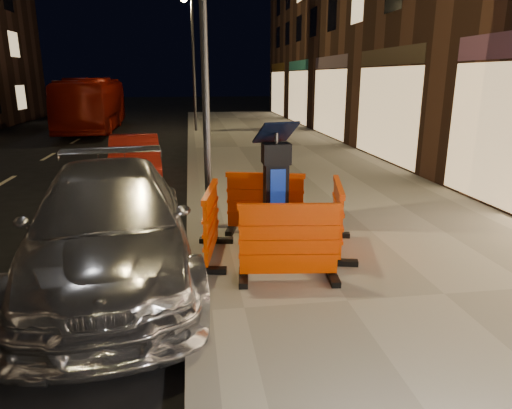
{
  "coord_description": "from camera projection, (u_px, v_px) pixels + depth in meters",
  "views": [
    {
      "loc": [
        -0.02,
        -4.72,
        2.73
      ],
      "look_at": [
        0.8,
        1.0,
        1.1
      ],
      "focal_mm": 32.0,
      "sensor_mm": 36.0,
      "label": 1
    }
  ],
  "objects": [
    {
      "name": "ground_plane",
      "position": [
        199.0,
        323.0,
        5.24
      ],
      "size": [
        120.0,
        120.0,
        0.0
      ],
      "primitive_type": "plane",
      "color": "black",
      "rests_on": "ground"
    },
    {
      "name": "sidewalk",
      "position": [
        444.0,
        299.0,
        5.62
      ],
      "size": [
        6.0,
        60.0,
        0.15
      ],
      "primitive_type": "cube",
      "color": "gray",
      "rests_on": "ground"
    },
    {
      "name": "kerb",
      "position": [
        199.0,
        317.0,
        5.22
      ],
      "size": [
        0.3,
        60.0,
        0.15
      ],
      "primitive_type": "cube",
      "color": "slate",
      "rests_on": "ground"
    },
    {
      "name": "parking_kiosk",
      "position": [
        276.0,
        193.0,
        6.64
      ],
      "size": [
        0.69,
        0.69,
        1.86
      ],
      "primitive_type": "cube",
      "rotation": [
        0.0,
        0.0,
        -0.2
      ],
      "color": "black",
      "rests_on": "sidewalk"
    },
    {
      "name": "barrier_front",
      "position": [
        289.0,
        243.0,
        5.85
      ],
      "size": [
        1.39,
        0.7,
        1.04
      ],
      "primitive_type": "cube",
      "rotation": [
        0.0,
        0.0,
        -0.12
      ],
      "color": "#EB3F00",
      "rests_on": "sidewalk"
    },
    {
      "name": "barrier_back",
      "position": [
        265.0,
        203.0,
        7.66
      ],
      "size": [
        1.43,
        0.87,
        1.04
      ],
      "primitive_type": "cube",
      "rotation": [
        0.0,
        0.0,
        -0.26
      ],
      "color": "#EB3F00",
      "rests_on": "sidewalk"
    },
    {
      "name": "barrier_kerbside",
      "position": [
        211.0,
        223.0,
        6.62
      ],
      "size": [
        0.76,
        1.41,
        1.04
      ],
      "primitive_type": "cube",
      "rotation": [
        0.0,
        0.0,
        1.4
      ],
      "color": "#EB3F00",
      "rests_on": "sidewalk"
    },
    {
      "name": "barrier_bldgside",
      "position": [
        337.0,
        218.0,
        6.88
      ],
      "size": [
        0.85,
        1.42,
        1.04
      ],
      "primitive_type": "cube",
      "rotation": [
        0.0,
        0.0,
        1.33
      ],
      "color": "#EB3F00",
      "rests_on": "sidewalk"
    },
    {
      "name": "car_silver",
      "position": [
        114.0,
        275.0,
        6.48
      ],
      "size": [
        2.76,
        5.45,
        1.52
      ],
      "primitive_type": "imported",
      "rotation": [
        0.0,
        0.0,
        0.12
      ],
      "color": "#BBBBC0",
      "rests_on": "ground"
    },
    {
      "name": "car_red",
      "position": [
        137.0,
        180.0,
        12.38
      ],
      "size": [
        1.66,
        3.77,
        1.2
      ],
      "primitive_type": "imported",
      "rotation": [
        0.0,
        0.0,
        0.11
      ],
      "color": "#A92016",
      "rests_on": "ground"
    },
    {
      "name": "bus_doubledecker",
      "position": [
        96.0,
        130.0,
        23.75
      ],
      "size": [
        2.6,
        9.58,
        2.65
      ],
      "primitive_type": "imported",
      "rotation": [
        0.0,
        0.0,
        0.04
      ],
      "color": "maroon",
      "rests_on": "ground"
    },
    {
      "name": "street_lamp_mid",
      "position": [
        204.0,
        49.0,
        7.27
      ],
      "size": [
        0.12,
        0.12,
        6.0
      ],
      "primitive_type": "cylinder",
      "color": "#3F3F44",
      "rests_on": "sidewalk"
    },
    {
      "name": "street_lamp_far",
      "position": [
        194.0,
        67.0,
        21.56
      ],
      "size": [
        0.12,
        0.12,
        6.0
      ],
      "primitive_type": "cylinder",
      "color": "#3F3F44",
      "rests_on": "sidewalk"
    }
  ]
}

